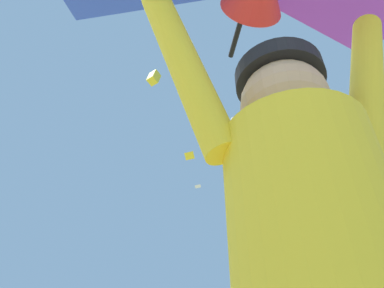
{
  "coord_description": "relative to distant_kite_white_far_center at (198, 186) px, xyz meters",
  "views": [
    {
      "loc": [
        0.09,
        -0.49,
        0.87
      ],
      "look_at": [
        0.39,
        2.95,
        3.48
      ],
      "focal_mm": 32.84,
      "sensor_mm": 36.0,
      "label": 1
    }
  ],
  "objects": [
    {
      "name": "distant_kite_white_far_center",
      "position": [
        0.0,
        0.0,
        0.0
      ],
      "size": [
        0.91,
        0.92,
        0.25
      ],
      "color": "white"
    },
    {
      "name": "distant_kite_yellow_low_left",
      "position": [
        -2.24,
        -16.45,
        -7.44
      ],
      "size": [
        0.79,
        0.76,
        0.33
      ],
      "color": "yellow"
    },
    {
      "name": "distant_kite_yellow_high_left",
      "position": [
        -4.97,
        -16.3,
        -0.27
      ],
      "size": [
        1.11,
        1.12,
        1.21
      ],
      "color": "yellow"
    },
    {
      "name": "distant_kite_white_mid_left",
      "position": [
        1.37,
        -14.9,
        -3.31
      ],
      "size": [
        1.2,
        1.18,
        1.36
      ],
      "color": "white"
    },
    {
      "name": "distant_kite_purple_low_right",
      "position": [
        7.58,
        -10.64,
        -11.87
      ],
      "size": [
        0.81,
        0.8,
        0.35
      ],
      "color": "purple"
    }
  ]
}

